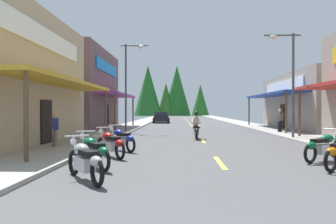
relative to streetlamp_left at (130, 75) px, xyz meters
name	(u,v)px	position (x,y,z in m)	size (l,w,h in m)	color
ground	(190,125)	(4.82, 12.44, -4.19)	(9.42, 97.81, 0.10)	#4C4C4F
sidewalk_left	(136,124)	(-1.24, 12.44, -4.08)	(2.69, 97.81, 0.12)	#9E9991
sidewalk_right	(245,124)	(10.88, 12.44, -4.08)	(2.69, 97.81, 0.12)	#9E9991
centerline_dashes	(189,123)	(4.82, 16.87, -4.13)	(0.16, 74.45, 0.01)	#E0C64C
storefront_left_far	(60,90)	(-6.58, 3.87, -0.80)	(9.85, 10.13, 6.68)	brown
storefront_right_far	(331,102)	(16.15, 3.82, -1.82)	(9.74, 12.54, 4.61)	gray
streetlamp_left	(130,75)	(0.00, 0.00, 0.00)	(2.03, 0.30, 6.39)	#474C51
streetlamp_right	(288,70)	(9.62, -4.78, -0.26)	(2.03, 0.30, 5.92)	#474C51
motorcycle_parked_right_3	(323,146)	(8.17, -12.28, -3.65)	(1.79, 1.33, 1.04)	black
motorcycle_parked_left_0	(85,160)	(1.34, -15.27, -3.65)	(1.38, 1.76, 1.04)	black
motorcycle_parked_left_1	(93,151)	(1.09, -13.65, -3.65)	(1.43, 1.72, 1.04)	black
motorcycle_parked_left_2	(110,143)	(1.14, -11.64, -3.65)	(1.39, 1.75, 1.04)	black
motorcycle_parked_left_3	(121,139)	(1.21, -9.97, -3.65)	(1.46, 1.70, 1.04)	black
rider_cruising_lead	(196,127)	(4.52, -4.77, -3.48)	(0.60, 2.14, 1.57)	black
pedestrian_browsing	(280,119)	(10.57, -0.49, -3.15)	(0.54, 0.38, 1.70)	black
pedestrian_waiting	(55,128)	(-1.64, -9.60, -3.25)	(0.46, 0.43, 1.54)	#726659
parked_car_curbside	(161,117)	(1.31, 16.85, -3.45)	(2.25, 4.39, 1.40)	black
treeline_backdrop	(165,93)	(-0.11, 63.36, 2.06)	(20.44, 10.09, 13.88)	#1F6323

